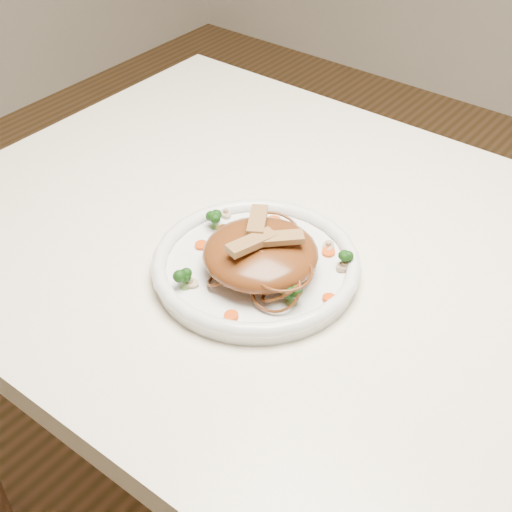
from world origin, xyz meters
The scene contains 19 objects.
table centered at (0.00, 0.00, 0.65)m, with size 1.20×0.80×0.75m.
plate centered at (-0.07, -0.08, 0.76)m, with size 0.27×0.27×0.02m, color white.
noodle_mound centered at (-0.06, -0.09, 0.79)m, with size 0.15×0.15×0.05m, color #632F12.
chicken_a centered at (-0.04, -0.08, 0.82)m, with size 0.06×0.02×0.01m, color #A3824D.
chicken_b centered at (-0.08, -0.07, 0.83)m, with size 0.07×0.02×0.01m, color #A3824D.
chicken_c centered at (-0.06, -0.11, 0.83)m, with size 0.07×0.02×0.01m, color #A3824D.
broccoli_0 centered at (0.02, -0.01, 0.78)m, with size 0.03×0.03×0.03m, color #15410D, non-canonical shape.
broccoli_1 centered at (-0.17, -0.05, 0.78)m, with size 0.03×0.03×0.03m, color #15410D, non-canonical shape.
broccoli_2 centered at (-0.11, -0.17, 0.78)m, with size 0.03×0.03×0.03m, color #15410D, non-canonical shape.
broccoli_3 centered at (0.01, -0.11, 0.78)m, with size 0.03×0.03×0.03m, color #15410D, non-canonical shape.
carrot_0 centered at (-0.01, -0.01, 0.77)m, with size 0.02×0.02×0.01m, color red.
carrot_1 centered at (-0.15, -0.10, 0.77)m, with size 0.02×0.02×0.01m, color red.
carrot_2 centered at (0.04, -0.08, 0.77)m, with size 0.02×0.02×0.01m, color red.
carrot_3 centered at (-0.11, 0.00, 0.77)m, with size 0.02×0.02×0.01m, color red.
carrot_4 centered at (-0.03, -0.18, 0.77)m, with size 0.02×0.02×0.01m, color red.
mushroom_0 centered at (-0.11, -0.17, 0.77)m, with size 0.02×0.02×0.01m, color #C5B093.
mushroom_1 centered at (0.02, -0.02, 0.77)m, with size 0.02×0.02×0.01m, color #C5B093.
mushroom_2 centered at (-0.17, -0.02, 0.77)m, with size 0.02×0.02×0.01m, color #C5B093.
mushroom_3 centered at (-0.01, 0.00, 0.77)m, with size 0.02×0.02×0.01m, color #C5B093.
Camera 1 is at (0.37, -0.65, 1.36)m, focal length 50.50 mm.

